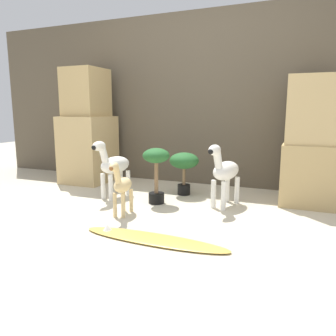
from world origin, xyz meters
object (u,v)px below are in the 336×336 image
Objects in this scene: zebra_right at (225,171)px; potted_palm_front at (184,164)px; surfboard at (152,239)px; zebra_left at (113,166)px; potted_palm_back at (156,165)px; giraffe_figurine at (122,185)px.

potted_palm_front is (-0.54, 0.29, -0.00)m from zebra_right.
zebra_right reaches higher than surfboard.
potted_palm_back is (0.54, -0.03, 0.05)m from zebra_left.
zebra_right reaches higher than potted_palm_back.
surfboard is at bearing -46.34° from zebra_left.
surfboard is (0.39, -0.94, -0.40)m from potted_palm_back.
potted_palm_front is at bearing 71.42° from potted_palm_back.
potted_palm_back is at bearing -108.58° from potted_palm_front.
zebra_right is at bearing 74.69° from surfboard.
potted_palm_back is 0.49× the size of surfboard.
giraffe_figurine is 0.98m from potted_palm_front.
zebra_right is at bearing 38.40° from giraffe_figurine.
zebra_right is at bearing 12.76° from potted_palm_back.
zebra_right is 0.61m from potted_palm_front.
zebra_right is 1.11× the size of potted_palm_back.
zebra_right is 1.25× the size of giraffe_figurine.
zebra_right is 1.23m from zebra_left.
potted_palm_back reaches higher than giraffe_figurine.
zebra_left reaches higher than potted_palm_back.
potted_palm_front reaches higher than surfboard.
potted_palm_back is 1.09m from surfboard.
giraffe_figurine is at bearing 139.34° from surfboard.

